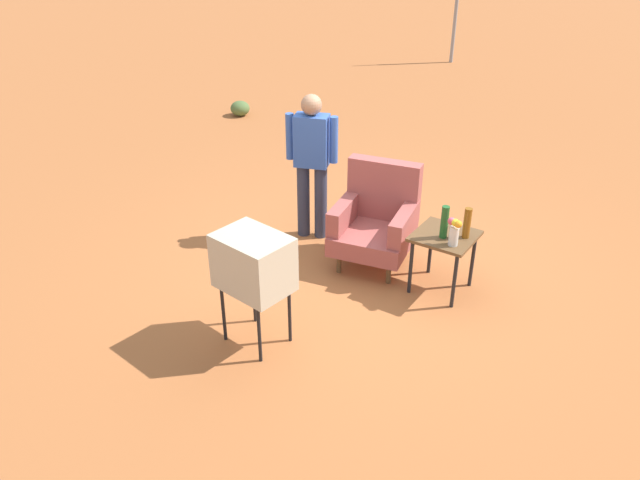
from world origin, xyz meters
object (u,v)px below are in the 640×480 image
at_px(side_table, 444,243).
at_px(tv_on_stand, 254,263).
at_px(armchair, 376,219).
at_px(road_sign, 457,1).
at_px(bottle_tall_amber, 467,223).
at_px(person_standing, 312,158).
at_px(flower_vase, 454,231).
at_px(bottle_wine_green, 444,222).

xyz_separation_m(side_table, tv_on_stand, (-0.99, -1.64, 0.26)).
relative_size(armchair, road_sign, 0.43).
bearing_deg(bottle_tall_amber, armchair, 176.12).
height_order(road_sign, bottle_tall_amber, road_sign).
bearing_deg(armchair, person_standing, 173.30).
bearing_deg(flower_vase, person_standing, 168.41).
bearing_deg(person_standing, road_sign, 103.43).
bearing_deg(side_table, tv_on_stand, -121.06).
bearing_deg(person_standing, tv_on_stand, -69.42).
xyz_separation_m(tv_on_stand, road_sign, (-2.84, 10.84, 0.60)).
bearing_deg(side_table, road_sign, 112.59).
xyz_separation_m(armchair, person_standing, (-0.88, 0.10, 0.44)).
height_order(armchair, person_standing, person_standing).
relative_size(armchair, tv_on_stand, 1.03).
xyz_separation_m(armchair, bottle_wine_green, (0.81, -0.18, 0.27)).
distance_m(bottle_tall_amber, flower_vase, 0.21).
height_order(tv_on_stand, bottle_wine_green, tv_on_stand).
relative_size(road_sign, flower_vase, 9.21).
xyz_separation_m(armchair, road_sign, (-3.02, 9.08, 0.88)).
height_order(armchair, bottle_tall_amber, armchair).
distance_m(armchair, person_standing, 0.99).
distance_m(road_sign, bottle_wine_green, 10.04).
xyz_separation_m(armchair, bottle_tall_amber, (0.98, -0.07, 0.26)).
bearing_deg(bottle_tall_amber, tv_on_stand, -124.50).
bearing_deg(tv_on_stand, bottle_tall_amber, 55.50).
bearing_deg(flower_vase, side_table, 133.01).
bearing_deg(bottle_tall_amber, flower_vase, -101.41).
relative_size(bottle_wine_green, flower_vase, 1.21).
bearing_deg(bottle_wine_green, side_table, 92.09).
bearing_deg(bottle_tall_amber, side_table, -162.32).
bearing_deg(flower_vase, bottle_wine_green, 147.07).
distance_m(tv_on_stand, bottle_wine_green, 1.86).
relative_size(side_table, person_standing, 0.37).
relative_size(person_standing, flower_vase, 6.19).
distance_m(person_standing, bottle_tall_amber, 1.88).
distance_m(armchair, road_sign, 9.61).
distance_m(tv_on_stand, person_standing, 2.00).
height_order(side_table, bottle_tall_amber, bottle_tall_amber).
distance_m(armchair, bottle_tall_amber, 1.02).
distance_m(armchair, tv_on_stand, 1.79).
xyz_separation_m(person_standing, bottle_tall_amber, (1.86, -0.17, -0.18)).
distance_m(side_table, bottle_wine_green, 0.26).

